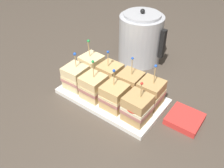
% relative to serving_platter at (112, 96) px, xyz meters
% --- Properties ---
extents(ground_plane, '(6.00, 6.00, 0.00)m').
position_rel_serving_platter_xyz_m(ground_plane, '(0.00, 0.00, -0.01)').
color(ground_plane, '#4C4238').
extents(serving_platter, '(0.40, 0.22, 0.02)m').
position_rel_serving_platter_xyz_m(serving_platter, '(0.00, 0.00, 0.00)').
color(serving_platter, white).
rests_on(serving_platter, ground_plane).
extents(sandwich_front_far_left, '(0.09, 0.09, 0.15)m').
position_rel_serving_platter_xyz_m(sandwich_front_far_left, '(-0.14, -0.05, 0.06)').
color(sandwich_front_far_left, beige).
rests_on(sandwich_front_far_left, serving_platter).
extents(sandwich_front_center_left, '(0.08, 0.08, 0.16)m').
position_rel_serving_platter_xyz_m(sandwich_front_center_left, '(-0.05, -0.05, 0.06)').
color(sandwich_front_center_left, '#DBB77A').
rests_on(sandwich_front_center_left, serving_platter).
extents(sandwich_front_center_right, '(0.08, 0.08, 0.16)m').
position_rel_serving_platter_xyz_m(sandwich_front_center_right, '(0.05, -0.05, 0.06)').
color(sandwich_front_center_right, tan).
rests_on(sandwich_front_center_right, serving_platter).
extents(sandwich_front_far_right, '(0.09, 0.09, 0.16)m').
position_rel_serving_platter_xyz_m(sandwich_front_far_right, '(0.14, -0.05, 0.06)').
color(sandwich_front_far_right, tan).
rests_on(sandwich_front_far_right, serving_platter).
extents(sandwich_back_far_left, '(0.09, 0.09, 0.17)m').
position_rel_serving_platter_xyz_m(sandwich_back_far_left, '(-0.14, 0.05, 0.06)').
color(sandwich_back_far_left, beige).
rests_on(sandwich_back_far_left, serving_platter).
extents(sandwich_back_center_left, '(0.08, 0.08, 0.16)m').
position_rel_serving_platter_xyz_m(sandwich_back_center_left, '(-0.04, 0.05, 0.06)').
color(sandwich_back_center_left, tan).
rests_on(sandwich_back_center_left, serving_platter).
extents(sandwich_back_center_right, '(0.09, 0.09, 0.16)m').
position_rel_serving_platter_xyz_m(sandwich_back_center_right, '(0.05, 0.05, 0.06)').
color(sandwich_back_center_right, tan).
rests_on(sandwich_back_center_right, serving_platter).
extents(sandwich_back_far_right, '(0.09, 0.09, 0.17)m').
position_rel_serving_platter_xyz_m(sandwich_back_far_right, '(0.14, 0.04, 0.06)').
color(sandwich_back_far_right, tan).
rests_on(sandwich_back_far_right, serving_platter).
extents(kettle_steel, '(0.22, 0.20, 0.25)m').
position_rel_serving_platter_xyz_m(kettle_steel, '(-0.07, 0.30, 0.10)').
color(kettle_steel, '#B7BABF').
rests_on(kettle_steel, ground_plane).
extents(napkin_stack, '(0.11, 0.11, 0.02)m').
position_rel_serving_platter_xyz_m(napkin_stack, '(0.28, 0.05, 0.00)').
color(napkin_stack, red).
rests_on(napkin_stack, ground_plane).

